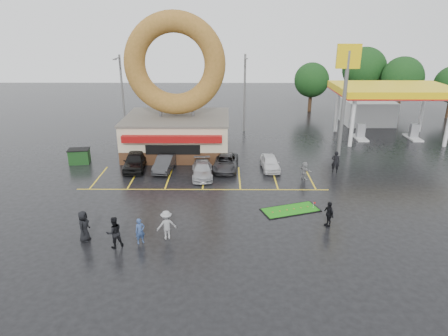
{
  "coord_description": "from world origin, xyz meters",
  "views": [
    {
      "loc": [
        1.88,
        -25.59,
        12.66
      ],
      "look_at": [
        1.71,
        2.4,
        2.2
      ],
      "focal_mm": 32.0,
      "sensor_mm": 36.0,
      "label": 1
    }
  ],
  "objects_px": {
    "car_dgrey": "(165,163)",
    "person_cameraman": "(329,214)",
    "car_black": "(135,161)",
    "car_grey": "(226,162)",
    "car_white": "(270,163)",
    "dumpster": "(79,157)",
    "shell_sign": "(346,80)",
    "car_silver": "(202,170)",
    "streetlight_mid": "(245,92)",
    "streetlight_left": "(122,93)",
    "streetlight_right": "(346,90)",
    "gas_station": "(381,101)",
    "person_blue": "(140,231)",
    "putting_green": "(290,210)",
    "donut_shop": "(177,108)"
  },
  "relations": [
    {
      "from": "gas_station",
      "to": "streetlight_right",
      "type": "relative_size",
      "value": 1.52
    },
    {
      "from": "car_black",
      "to": "car_white",
      "type": "height_order",
      "value": "car_black"
    },
    {
      "from": "streetlight_left",
      "to": "car_white",
      "type": "height_order",
      "value": "streetlight_left"
    },
    {
      "from": "shell_sign",
      "to": "car_silver",
      "type": "relative_size",
      "value": 2.53
    },
    {
      "from": "donut_shop",
      "to": "person_cameraman",
      "type": "xyz_separation_m",
      "value": [
        11.51,
        -15.44,
        -3.6
      ]
    },
    {
      "from": "person_cameraman",
      "to": "car_black",
      "type": "bearing_deg",
      "value": -143.02
    },
    {
      "from": "streetlight_right",
      "to": "car_white",
      "type": "relative_size",
      "value": 2.41
    },
    {
      "from": "car_white",
      "to": "car_dgrey",
      "type": "bearing_deg",
      "value": 178.36
    },
    {
      "from": "car_black",
      "to": "person_cameraman",
      "type": "bearing_deg",
      "value": -39.63
    },
    {
      "from": "car_black",
      "to": "dumpster",
      "type": "xyz_separation_m",
      "value": [
        -5.53,
        1.53,
        -0.13
      ]
    },
    {
      "from": "dumpster",
      "to": "putting_green",
      "type": "height_order",
      "value": "dumpster"
    },
    {
      "from": "gas_station",
      "to": "person_cameraman",
      "type": "height_order",
      "value": "gas_station"
    },
    {
      "from": "car_grey",
      "to": "dumpster",
      "type": "distance_m",
      "value": 13.75
    },
    {
      "from": "shell_sign",
      "to": "dumpster",
      "type": "distance_m",
      "value": 25.85
    },
    {
      "from": "streetlight_left",
      "to": "person_cameraman",
      "type": "bearing_deg",
      "value": -50.41
    },
    {
      "from": "streetlight_left",
      "to": "car_dgrey",
      "type": "relative_size",
      "value": 2.22
    },
    {
      "from": "car_dgrey",
      "to": "person_blue",
      "type": "distance_m",
      "value": 12.41
    },
    {
      "from": "gas_station",
      "to": "car_dgrey",
      "type": "xyz_separation_m",
      "value": [
        -23.56,
        -13.19,
        -3.03
      ]
    },
    {
      "from": "gas_station",
      "to": "person_blue",
      "type": "distance_m",
      "value": 34.71
    },
    {
      "from": "streetlight_mid",
      "to": "car_black",
      "type": "distance_m",
      "value": 17.0
    },
    {
      "from": "car_dgrey",
      "to": "person_cameraman",
      "type": "bearing_deg",
      "value": -33.45
    },
    {
      "from": "car_silver",
      "to": "car_grey",
      "type": "relative_size",
      "value": 0.92
    },
    {
      "from": "car_dgrey",
      "to": "person_cameraman",
      "type": "height_order",
      "value": "person_cameraman"
    },
    {
      "from": "car_silver",
      "to": "car_black",
      "type": "bearing_deg",
      "value": 159.7
    },
    {
      "from": "streetlight_left",
      "to": "person_blue",
      "type": "height_order",
      "value": "streetlight_left"
    },
    {
      "from": "car_grey",
      "to": "car_dgrey",
      "type": "bearing_deg",
      "value": -173.48
    },
    {
      "from": "streetlight_mid",
      "to": "streetlight_right",
      "type": "bearing_deg",
      "value": 4.76
    },
    {
      "from": "person_cameraman",
      "to": "gas_station",
      "type": "bearing_deg",
      "value": 136.09
    },
    {
      "from": "streetlight_mid",
      "to": "car_black",
      "type": "xyz_separation_m",
      "value": [
        -10.3,
        -12.92,
        -4.01
      ]
    },
    {
      "from": "gas_station",
      "to": "car_grey",
      "type": "height_order",
      "value": "gas_station"
    },
    {
      "from": "car_white",
      "to": "dumpster",
      "type": "distance_m",
      "value": 17.7
    },
    {
      "from": "streetlight_right",
      "to": "car_black",
      "type": "relative_size",
      "value": 1.97
    },
    {
      "from": "shell_sign",
      "to": "person_cameraman",
      "type": "bearing_deg",
      "value": -107.24
    },
    {
      "from": "car_black",
      "to": "car_silver",
      "type": "relative_size",
      "value": 1.09
    },
    {
      "from": "streetlight_left",
      "to": "streetlight_right",
      "type": "bearing_deg",
      "value": 4.4
    },
    {
      "from": "car_black",
      "to": "putting_green",
      "type": "xyz_separation_m",
      "value": [
        12.72,
        -8.23,
        -0.74
      ]
    },
    {
      "from": "streetlight_left",
      "to": "streetlight_right",
      "type": "distance_m",
      "value": 26.08
    },
    {
      "from": "person_cameraman",
      "to": "car_grey",
      "type": "bearing_deg",
      "value": -165.22
    },
    {
      "from": "car_dgrey",
      "to": "putting_green",
      "type": "xyz_separation_m",
      "value": [
        9.99,
        -7.98,
        -0.63
      ]
    },
    {
      "from": "streetlight_mid",
      "to": "car_black",
      "type": "height_order",
      "value": "streetlight_mid"
    },
    {
      "from": "car_silver",
      "to": "donut_shop",
      "type": "bearing_deg",
      "value": 108.75
    },
    {
      "from": "person_cameraman",
      "to": "dumpster",
      "type": "xyz_separation_m",
      "value": [
        -20.34,
        11.99,
        -0.21
      ]
    },
    {
      "from": "donut_shop",
      "to": "car_silver",
      "type": "height_order",
      "value": "donut_shop"
    },
    {
      "from": "car_black",
      "to": "person_blue",
      "type": "relative_size",
      "value": 2.84
    },
    {
      "from": "streetlight_right",
      "to": "person_blue",
      "type": "relative_size",
      "value": 5.61
    },
    {
      "from": "car_black",
      "to": "car_grey",
      "type": "relative_size",
      "value": 1.0
    },
    {
      "from": "gas_station",
      "to": "dumpster",
      "type": "height_order",
      "value": "gas_station"
    },
    {
      "from": "streetlight_left",
      "to": "car_dgrey",
      "type": "xyz_separation_m",
      "value": [
        6.44,
        -12.17,
        -4.12
      ]
    },
    {
      "from": "shell_sign",
      "to": "car_silver",
      "type": "xyz_separation_m",
      "value": [
        -13.17,
        -5.8,
        -6.77
      ]
    },
    {
      "from": "streetlight_left",
      "to": "car_dgrey",
      "type": "bearing_deg",
      "value": -62.13
    }
  ]
}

